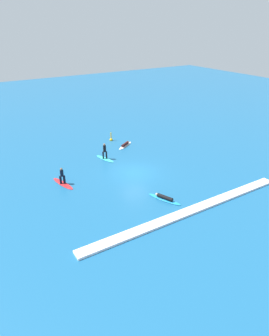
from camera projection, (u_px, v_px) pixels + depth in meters
ground_plane at (134, 173)px, 30.64m from camera, size 120.00×120.00×0.00m
surfer_on_red_board at (62, 180)px, 28.31m from camera, size 1.28×3.14×1.64m
surfer_on_teal_board at (105, 154)px, 33.38m from camera, size 1.25×2.75×1.81m
surfer_on_white_board at (125, 145)px, 37.11m from camera, size 2.72×1.98×0.39m
surfer_on_blue_board at (164, 198)px, 25.92m from camera, size 1.69×3.11×0.41m
marker_buoy at (111, 139)px, 38.76m from camera, size 0.40×0.40×1.15m
wave_crest at (190, 211)px, 24.28m from camera, size 19.32×0.90×0.18m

